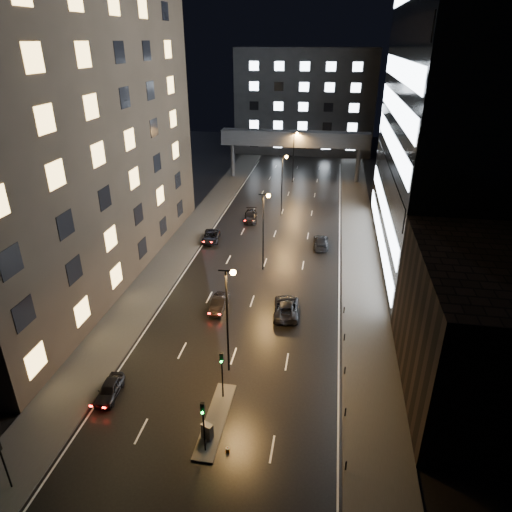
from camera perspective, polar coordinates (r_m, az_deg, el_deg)
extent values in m
plane|color=black|center=(69.41, 2.39, 2.80)|extent=(160.00, 160.00, 0.00)
cube|color=#383533|center=(67.48, -8.76, 1.90)|extent=(5.00, 110.00, 0.15)
cube|color=#383533|center=(64.54, 12.88, 0.39)|extent=(5.00, 110.00, 0.15)
cube|color=#2D2319|center=(56.79, -23.80, 16.63)|extent=(15.00, 48.00, 40.00)
cube|color=black|center=(40.52, 25.81, -8.23)|extent=(10.00, 18.00, 12.00)
cube|color=black|center=(62.14, 27.21, 18.98)|extent=(20.00, 36.00, 45.00)
cube|color=#333335|center=(122.64, 6.19, 18.70)|extent=(34.00, 14.00, 25.00)
cube|color=#333335|center=(95.65, 4.87, 14.42)|extent=(30.00, 3.00, 3.00)
cylinder|color=#333335|center=(98.63, -2.94, 11.84)|extent=(0.80, 0.80, 7.00)
cylinder|color=#333335|center=(96.55, 12.61, 10.97)|extent=(0.80, 0.80, 7.00)
cube|color=#383533|center=(37.72, -5.06, -19.69)|extent=(1.60, 8.00, 0.15)
cylinder|color=black|center=(38.25, -4.22, -15.16)|extent=(0.12, 0.12, 3.50)
cube|color=black|center=(36.85, -4.33, -12.56)|extent=(0.28, 0.22, 0.90)
sphere|color=#0CFF33|center=(36.92, -4.37, -13.04)|extent=(0.18, 0.18, 0.18)
cylinder|color=black|center=(34.42, -6.49, -21.01)|extent=(0.12, 0.12, 3.50)
cube|color=black|center=(32.86, -6.68, -18.37)|extent=(0.28, 0.22, 0.90)
sphere|color=#0CFF33|center=(32.96, -6.73, -18.88)|extent=(0.18, 0.18, 0.18)
cylinder|color=black|center=(36.16, -28.78, -22.36)|extent=(0.12, 0.12, 3.50)
cylinder|color=black|center=(34.77, 11.17, -24.39)|extent=(0.12, 0.12, 0.90)
cylinder|color=black|center=(38.20, 11.09, -18.67)|extent=(0.12, 0.12, 0.90)
cylinder|color=black|center=(41.95, 11.04, -13.94)|extent=(0.12, 0.12, 0.90)
cylinder|color=black|center=(45.94, 10.99, -10.00)|extent=(0.12, 0.12, 0.90)
cylinder|color=black|center=(50.11, 10.95, -6.71)|extent=(0.12, 0.12, 0.90)
cylinder|color=black|center=(39.13, -3.60, -8.37)|extent=(0.18, 0.18, 10.00)
cylinder|color=black|center=(36.58, -3.81, -1.85)|extent=(1.20, 0.12, 0.12)
sphere|color=#FF9E38|center=(36.51, -2.89, -2.07)|extent=(0.50, 0.50, 0.50)
cylinder|color=black|center=(56.51, 0.91, 2.85)|extent=(0.18, 0.18, 10.00)
cylinder|color=black|center=(54.78, 0.94, 7.68)|extent=(1.20, 0.12, 0.12)
sphere|color=#FF9E38|center=(54.73, 1.57, 7.54)|extent=(0.50, 0.50, 0.50)
cylinder|color=black|center=(75.21, 3.25, 8.65)|extent=(0.18, 0.18, 10.00)
cylinder|color=black|center=(73.91, 3.35, 12.36)|extent=(1.20, 0.12, 0.12)
sphere|color=#FF9E38|center=(73.87, 3.82, 12.26)|extent=(0.50, 0.50, 0.50)
cylinder|color=black|center=(94.44, 4.68, 12.11)|extent=(0.18, 0.18, 10.00)
cylinder|color=black|center=(93.41, 4.80, 15.09)|extent=(1.20, 0.12, 0.12)
sphere|color=#FF9E38|center=(93.38, 5.17, 15.01)|extent=(0.50, 0.50, 0.50)
imported|color=black|center=(41.01, -17.84, -15.57)|extent=(1.84, 3.94, 1.31)
imported|color=black|center=(50.08, -4.65, -5.95)|extent=(1.58, 4.32, 1.41)
imported|color=black|center=(66.90, -5.63, 2.44)|extent=(2.91, 5.22, 1.38)
imported|color=black|center=(74.24, -0.65, 4.98)|extent=(2.74, 5.30, 1.47)
imported|color=black|center=(49.22, 3.79, -6.43)|extent=(3.03, 5.80, 1.56)
imported|color=black|center=(65.34, 8.12, 1.78)|extent=(2.32, 5.26, 1.50)
cube|color=#555457|center=(36.00, -6.12, -20.91)|extent=(0.96, 0.78, 1.27)
cone|color=orange|center=(35.48, -3.59, -22.93)|extent=(0.44, 0.44, 0.52)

